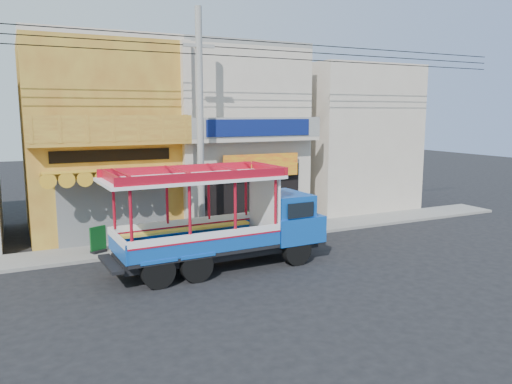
% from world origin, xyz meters
% --- Properties ---
extents(ground, '(90.00, 90.00, 0.00)m').
position_xyz_m(ground, '(0.00, 0.00, 0.00)').
color(ground, black).
rests_on(ground, ground).
extents(sidewalk, '(30.00, 2.00, 0.12)m').
position_xyz_m(sidewalk, '(0.00, 4.00, 0.06)').
color(sidewalk, slate).
rests_on(sidewalk, ground).
extents(shophouse_left, '(6.00, 7.50, 8.24)m').
position_xyz_m(shophouse_left, '(-4.00, 7.96, 4.11)').
color(shophouse_left, '#A26424').
rests_on(shophouse_left, ground).
extents(shophouse_right, '(6.00, 6.75, 8.24)m').
position_xyz_m(shophouse_right, '(2.00, 7.96, 4.11)').
color(shophouse_right, '#C0B19E').
rests_on(shophouse_right, ground).
extents(party_pilaster, '(0.35, 0.30, 8.00)m').
position_xyz_m(party_pilaster, '(-1.00, 4.85, 4.00)').
color(party_pilaster, '#C0B19E').
rests_on(party_pilaster, ground).
extents(filler_building_right, '(6.00, 6.00, 7.60)m').
position_xyz_m(filler_building_right, '(9.00, 8.00, 3.80)').
color(filler_building_right, '#C0B19E').
rests_on(filler_building_right, ground).
extents(utility_pole, '(28.00, 0.26, 9.00)m').
position_xyz_m(utility_pole, '(-0.85, 3.30, 5.03)').
color(utility_pole, gray).
rests_on(utility_pole, ground).
extents(songthaew_truck, '(7.41, 2.71, 3.42)m').
position_xyz_m(songthaew_truck, '(-0.89, 0.51, 1.65)').
color(songthaew_truck, black).
rests_on(songthaew_truck, ground).
extents(green_sign, '(0.61, 0.49, 0.97)m').
position_xyz_m(green_sign, '(-4.84, 3.78, 0.53)').
color(green_sign, black).
rests_on(green_sign, sidewalk).
extents(potted_plant_a, '(1.26, 1.27, 1.07)m').
position_xyz_m(potted_plant_a, '(1.84, 4.54, 0.65)').
color(potted_plant_a, '#1A5C1A').
rests_on(potted_plant_a, sidewalk).
extents(potted_plant_b, '(0.56, 0.59, 0.84)m').
position_xyz_m(potted_plant_b, '(4.04, 3.45, 0.54)').
color(potted_plant_b, '#1A5C1A').
rests_on(potted_plant_b, sidewalk).
extents(potted_plant_c, '(0.48, 0.48, 0.85)m').
position_xyz_m(potted_plant_c, '(4.14, 3.91, 0.55)').
color(potted_plant_c, '#1A5C1A').
rests_on(potted_plant_c, sidewalk).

